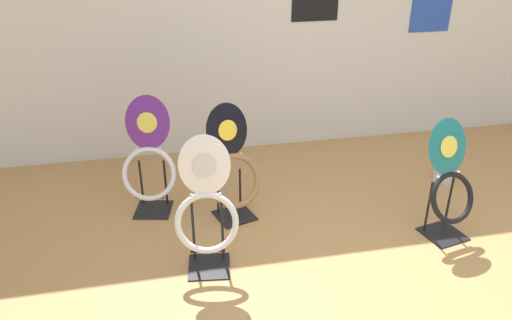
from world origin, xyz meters
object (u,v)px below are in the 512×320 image
toilet_seat_display_teal_sax (450,185)px  paint_can (445,172)px  toilet_seat_display_jazz_black (233,170)px  toilet_seat_display_purple_note (149,160)px  toilet_seat_display_white_plain (206,212)px

toilet_seat_display_teal_sax → paint_can: size_ratio=4.69×
toilet_seat_display_jazz_black → toilet_seat_display_teal_sax: bearing=-20.3°
toilet_seat_display_jazz_black → toilet_seat_display_teal_sax: size_ratio=1.03×
toilet_seat_display_purple_note → toilet_seat_display_jazz_black: size_ratio=1.03×
toilet_seat_display_purple_note → toilet_seat_display_teal_sax: (2.10, -0.78, -0.03)m
toilet_seat_display_purple_note → toilet_seat_display_jazz_black: 0.66m
toilet_seat_display_white_plain → paint_can: size_ratio=5.07×
paint_can → toilet_seat_display_jazz_black: bearing=-174.4°
toilet_seat_display_white_plain → paint_can: (2.21, 0.79, -0.36)m
toilet_seat_display_purple_note → toilet_seat_display_white_plain: toilet_seat_display_white_plain is taller
toilet_seat_display_purple_note → toilet_seat_display_teal_sax: 2.24m
toilet_seat_display_jazz_black → toilet_seat_display_white_plain: bearing=-114.0°
toilet_seat_display_white_plain → paint_can: bearing=19.7°
toilet_seat_display_jazz_black → toilet_seat_display_teal_sax: (1.48, -0.55, 0.00)m
paint_can → toilet_seat_display_white_plain: bearing=-160.3°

